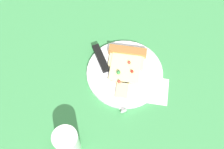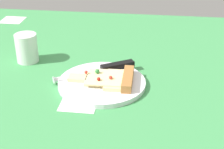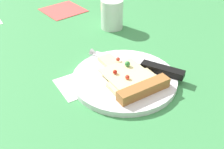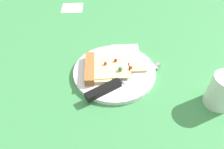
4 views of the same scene
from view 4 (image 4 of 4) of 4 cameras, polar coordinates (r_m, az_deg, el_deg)
The scene contains 5 objects.
ground_plane at distance 63.85cm, azimuth 3.02°, elevation 2.22°, with size 136.00×136.00×3.00cm.
plate at distance 58.99cm, azimuth 0.70°, elevation 0.84°, with size 23.68×23.68×1.30cm, color silver.
pizza_slice at distance 57.92cm, azimuth -1.84°, elevation 1.76°, with size 17.50×12.03×2.55cm.
knife at distance 54.04cm, azimuth 1.73°, elevation -2.41°, with size 21.72×14.03×2.45cm.
drinking_glass at distance 55.49cm, azimuth 28.52°, elevation -4.13°, with size 6.71×6.71×8.78cm, color silver.
Camera 4 is at (-5.67, -47.16, 41.18)cm, focal length 32.65 mm.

